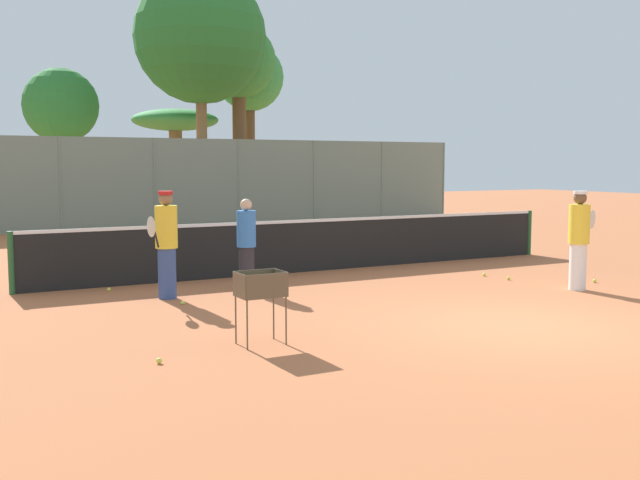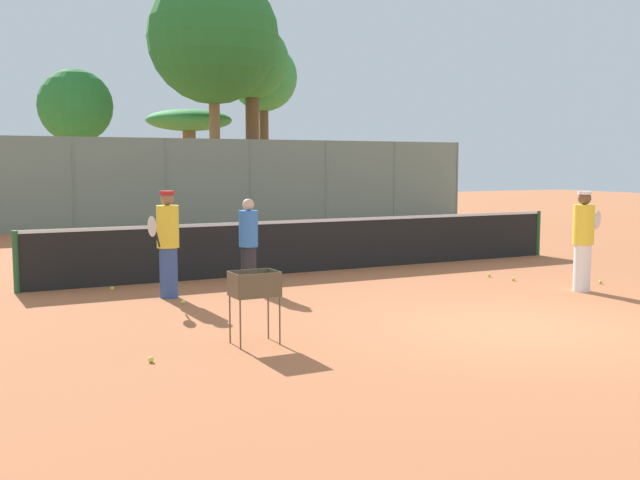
{
  "view_description": "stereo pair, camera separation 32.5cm",
  "coord_description": "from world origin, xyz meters",
  "px_view_note": "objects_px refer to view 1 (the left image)",
  "views": [
    {
      "loc": [
        -7.18,
        -7.42,
        2.2
      ],
      "look_at": [
        -1.61,
        2.89,
        1.0
      ],
      "focal_mm": 42.0,
      "sensor_mm": 36.0,
      "label": 1
    },
    {
      "loc": [
        -6.9,
        -7.57,
        2.2
      ],
      "look_at": [
        -1.61,
        2.89,
        1.0
      ],
      "focal_mm": 42.0,
      "sensor_mm": 36.0,
      "label": 2
    }
  ],
  "objects_px": {
    "player_white_outfit": "(166,243)",
    "player_yellow_shirt": "(246,243)",
    "tennis_net": "(317,244)",
    "player_red_cap": "(579,239)",
    "ball_cart": "(260,290)"
  },
  "relations": [
    {
      "from": "player_white_outfit",
      "to": "player_yellow_shirt",
      "type": "bearing_deg",
      "value": 137.65
    },
    {
      "from": "tennis_net",
      "to": "player_white_outfit",
      "type": "xyz_separation_m",
      "value": [
        -3.64,
        -1.62,
        0.35
      ]
    },
    {
      "from": "tennis_net",
      "to": "ball_cart",
      "type": "relative_size",
      "value": 13.13
    },
    {
      "from": "player_red_cap",
      "to": "player_yellow_shirt",
      "type": "bearing_deg",
      "value": 132.74
    },
    {
      "from": "tennis_net",
      "to": "player_white_outfit",
      "type": "relative_size",
      "value": 6.69
    },
    {
      "from": "tennis_net",
      "to": "player_red_cap",
      "type": "bearing_deg",
      "value": -55.16
    },
    {
      "from": "player_white_outfit",
      "to": "player_red_cap",
      "type": "height_order",
      "value": "player_white_outfit"
    },
    {
      "from": "player_yellow_shirt",
      "to": "tennis_net",
      "type": "bearing_deg",
      "value": -40.77
    },
    {
      "from": "tennis_net",
      "to": "player_red_cap",
      "type": "distance_m",
      "value": 5.13
    },
    {
      "from": "tennis_net",
      "to": "player_white_outfit",
      "type": "bearing_deg",
      "value": -156.05
    },
    {
      "from": "tennis_net",
      "to": "player_yellow_shirt",
      "type": "height_order",
      "value": "player_yellow_shirt"
    },
    {
      "from": "player_white_outfit",
      "to": "player_yellow_shirt",
      "type": "xyz_separation_m",
      "value": [
        1.47,
        0.16,
        -0.09
      ]
    },
    {
      "from": "tennis_net",
      "to": "player_white_outfit",
      "type": "distance_m",
      "value": 4.0
    },
    {
      "from": "player_yellow_shirt",
      "to": "ball_cart",
      "type": "height_order",
      "value": "player_yellow_shirt"
    },
    {
      "from": "player_red_cap",
      "to": "tennis_net",
      "type": "bearing_deg",
      "value": 105.89
    }
  ]
}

